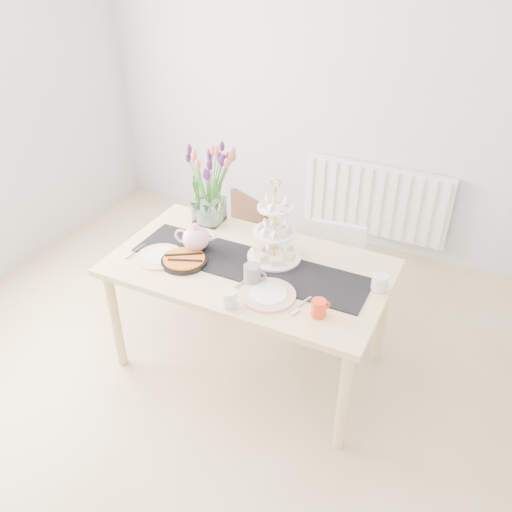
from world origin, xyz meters
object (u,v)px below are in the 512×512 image
at_px(chair_brown, 239,242).
at_px(mug_white, 230,299).
at_px(tulip_vase, 207,174).
at_px(tart_tin, 184,260).
at_px(cake_stand, 275,239).
at_px(radiator, 376,201).
at_px(teapot, 196,238).
at_px(chair_white, 332,272).
at_px(plate_right, 268,295).
at_px(cream_jug, 380,282).
at_px(mug_orange, 319,308).
at_px(dining_table, 249,276).
at_px(plate_left, 160,257).
at_px(mug_grey, 252,274).

distance_m(chair_brown, mug_white, 1.19).
bearing_deg(tulip_vase, tart_tin, -77.14).
bearing_deg(cake_stand, radiator, 82.35).
xyz_separation_m(chair_brown, teapot, (0.05, -0.63, 0.39)).
bearing_deg(tulip_vase, chair_white, 17.67).
height_order(teapot, plate_right, teapot).
height_order(chair_white, cream_jug, cream_jug).
height_order(cream_jug, mug_orange, mug_orange).
xyz_separation_m(dining_table, chair_brown, (-0.41, 0.64, -0.23)).
distance_m(chair_brown, tulip_vase, 0.71).
bearing_deg(teapot, tart_tin, -95.82).
bearing_deg(chair_brown, dining_table, -32.90).
relative_size(dining_table, mug_white, 16.78).
relative_size(mug_white, plate_left, 0.34).
bearing_deg(teapot, mug_orange, -24.73).
xyz_separation_m(radiator, cream_jug, (0.42, -1.59, 0.34)).
bearing_deg(cake_stand, chair_brown, 134.78).
distance_m(radiator, dining_table, 1.73).
relative_size(teapot, mug_white, 2.74).
height_order(mug_grey, plate_left, mug_grey).
bearing_deg(radiator, chair_brown, -124.42).
xyz_separation_m(radiator, teapot, (-0.67, -1.69, 0.38)).
relative_size(teapot, plate_left, 0.94).
relative_size(cream_jug, mug_white, 0.93).
bearing_deg(cream_jug, radiator, 128.07).
height_order(tulip_vase, plate_left, tulip_vase).
height_order(radiator, chair_white, chair_white).
xyz_separation_m(cake_stand, mug_white, (-0.02, -0.51, -0.09)).
xyz_separation_m(radiator, chair_brown, (-0.72, -1.05, -0.01)).
bearing_deg(tulip_vase, mug_white, -53.32).
relative_size(dining_table, chair_brown, 2.09).
bearing_deg(mug_orange, plate_left, 119.98).
bearing_deg(tart_tin, teapot, 92.44).
bearing_deg(chair_brown, cake_stand, -20.66).
relative_size(radiator, cake_stand, 2.57).
relative_size(chair_white, plate_left, 2.69).
relative_size(radiator, cream_jug, 13.49).
xyz_separation_m(mug_white, plate_left, (-0.58, 0.22, -0.04)).
distance_m(radiator, teapot, 1.85).
bearing_deg(cake_stand, dining_table, -129.26).
height_order(mug_white, plate_right, mug_white).
relative_size(radiator, chair_white, 1.60).
bearing_deg(mug_grey, cream_jug, 12.67).
bearing_deg(plate_left, mug_orange, -5.06).
relative_size(cake_stand, mug_white, 4.89).
relative_size(cake_stand, cream_jug, 5.24).
xyz_separation_m(tart_tin, mug_grey, (0.44, -0.00, 0.04)).
xyz_separation_m(dining_table, chair_white, (0.32, 0.59, -0.24)).
distance_m(cake_stand, tart_tin, 0.54).
bearing_deg(dining_table, cream_jug, 7.81).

